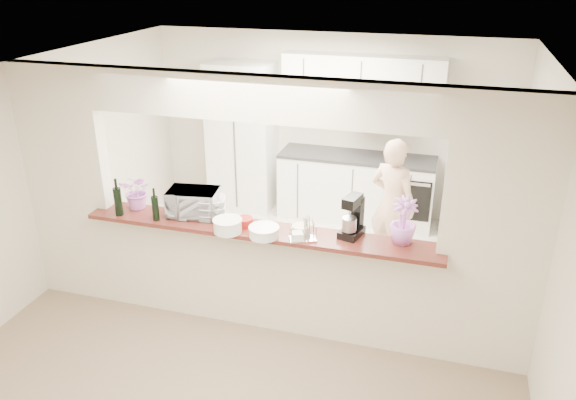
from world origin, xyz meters
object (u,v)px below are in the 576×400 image
at_px(stand_mixer, 353,218).
at_px(person, 392,205).
at_px(toaster_oven, 193,203).
at_px(refrigerator, 481,175).

height_order(stand_mixer, person, person).
bearing_deg(toaster_oven, refrigerator, 34.97).
xyz_separation_m(refrigerator, toaster_oven, (-2.75, -2.60, 0.37)).
distance_m(refrigerator, person, 1.50).
bearing_deg(stand_mixer, person, 81.52).
bearing_deg(toaster_oven, person, 31.20).
relative_size(refrigerator, stand_mixer, 4.34).
height_order(toaster_oven, stand_mixer, stand_mixer).
xyz_separation_m(stand_mixer, person, (0.22, 1.45, -0.48)).
relative_size(stand_mixer, person, 0.25).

